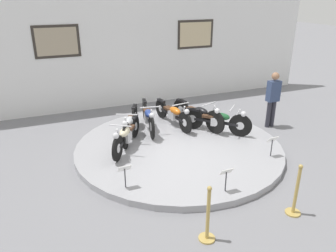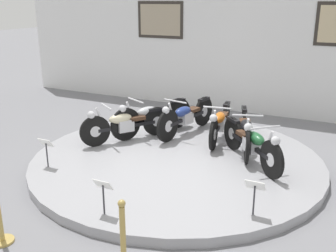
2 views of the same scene
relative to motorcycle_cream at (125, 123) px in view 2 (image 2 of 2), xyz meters
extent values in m
plane|color=slate|center=(1.29, -0.29, -0.53)|extent=(60.00, 60.00, 0.00)
cylinder|color=#99999E|center=(1.29, -0.29, -0.45)|extent=(5.25, 5.25, 0.15)
cube|color=white|center=(1.29, 3.79, 1.61)|extent=(14.00, 0.20, 4.28)
cube|color=#2D2823|center=(-1.11, 3.68, 1.83)|extent=(1.40, 0.02, 1.00)
cube|color=tan|center=(-1.11, 3.67, 1.83)|extent=(1.24, 0.02, 0.84)
cylinder|color=black|center=(-0.35, -0.52, -0.07)|extent=(0.39, 0.54, 0.61)
cylinder|color=silver|center=(-0.35, -0.52, -0.07)|extent=(0.17, 0.21, 0.21)
cylinder|color=black|center=(0.40, 0.60, -0.07)|extent=(0.39, 0.54, 0.61)
cylinder|color=silver|center=(0.40, 0.60, -0.07)|extent=(0.17, 0.21, 0.21)
cube|color=black|center=(0.02, 0.04, -0.07)|extent=(0.75, 1.07, 0.07)
cube|color=silver|center=(0.00, 0.00, -0.05)|extent=(0.34, 0.38, 0.24)
ellipsoid|color=beige|center=(-0.05, -0.08, 0.11)|extent=(0.45, 0.52, 0.20)
cube|color=#472D1E|center=(0.15, 0.22, 0.07)|extent=(0.34, 0.38, 0.07)
cube|color=black|center=(0.40, 0.60, 0.19)|extent=(0.28, 0.35, 0.06)
cylinder|color=silver|center=(-0.27, -0.40, 0.13)|extent=(0.18, 0.23, 0.54)
cylinder|color=silver|center=(-0.21, -0.31, 0.39)|extent=(0.47, 0.33, 0.03)
sphere|color=silver|center=(-0.39, -0.57, 0.27)|extent=(0.15, 0.15, 0.15)
cylinder|color=black|center=(0.00, 0.03, -0.04)|extent=(0.35, 0.63, 0.68)
cylinder|color=silver|center=(0.00, 0.03, -0.04)|extent=(0.16, 0.24, 0.24)
cylinder|color=black|center=(0.59, 1.24, -0.04)|extent=(0.35, 0.63, 0.68)
cylinder|color=silver|center=(0.59, 1.24, -0.04)|extent=(0.16, 0.24, 0.24)
cube|color=black|center=(0.29, 0.64, -0.04)|extent=(0.61, 1.15, 0.07)
cube|color=silver|center=(0.27, 0.60, -0.02)|extent=(0.32, 0.38, 0.24)
ellipsoid|color=#B2B5BA|center=(0.23, 0.51, 0.14)|extent=(0.41, 0.53, 0.20)
cube|color=#472D1E|center=(0.39, 0.83, 0.10)|extent=(0.32, 0.38, 0.07)
cube|color=black|center=(0.59, 1.24, 0.25)|extent=(0.25, 0.37, 0.06)
cylinder|color=silver|center=(0.06, 0.16, 0.16)|extent=(0.15, 0.24, 0.54)
cylinder|color=silver|center=(0.11, 0.26, 0.42)|extent=(0.50, 0.27, 0.03)
sphere|color=silver|center=(-0.03, -0.03, 0.30)|extent=(0.15, 0.15, 0.15)
cylinder|color=black|center=(0.79, 0.34, -0.04)|extent=(0.17, 0.66, 0.66)
cylinder|color=silver|center=(0.79, 0.34, -0.04)|extent=(0.11, 0.24, 0.23)
cylinder|color=black|center=(1.04, 1.66, -0.04)|extent=(0.17, 0.66, 0.66)
cylinder|color=silver|center=(1.04, 1.66, -0.04)|extent=(0.11, 0.24, 0.23)
cube|color=black|center=(0.91, 1.00, -0.04)|extent=(0.29, 1.23, 0.07)
cube|color=silver|center=(0.91, 0.96, -0.02)|extent=(0.25, 0.35, 0.24)
ellipsoid|color=navy|center=(0.89, 0.86, 0.14)|extent=(0.30, 0.51, 0.20)
cube|color=#472D1E|center=(0.95, 1.22, 0.10)|extent=(0.25, 0.35, 0.07)
cube|color=black|center=(1.04, 1.66, 0.24)|extent=(0.16, 0.37, 0.06)
cylinder|color=silver|center=(0.82, 0.48, 0.16)|extent=(0.09, 0.25, 0.54)
cylinder|color=silver|center=(0.84, 0.59, 0.42)|extent=(0.54, 0.13, 0.03)
sphere|color=silver|center=(0.78, 0.28, 0.30)|extent=(0.15, 0.15, 0.15)
cylinder|color=black|center=(1.76, 0.33, -0.07)|extent=(0.14, 0.61, 0.61)
cylinder|color=silver|center=(1.76, 0.33, -0.07)|extent=(0.09, 0.22, 0.21)
cylinder|color=black|center=(1.57, 1.67, -0.07)|extent=(0.14, 0.61, 0.61)
cylinder|color=silver|center=(1.57, 1.67, -0.07)|extent=(0.09, 0.22, 0.21)
cube|color=black|center=(1.67, 1.00, -0.07)|extent=(0.25, 1.24, 0.07)
cube|color=silver|center=(1.67, 0.96, -0.05)|extent=(0.24, 0.35, 0.24)
ellipsoid|color=#D16619|center=(1.69, 0.86, 0.11)|extent=(0.29, 0.51, 0.20)
cube|color=#472D1E|center=(1.64, 1.22, 0.07)|extent=(0.24, 0.35, 0.07)
cube|color=black|center=(1.57, 1.67, 0.19)|extent=(0.15, 0.37, 0.06)
cylinder|color=silver|center=(1.74, 0.48, 0.13)|extent=(0.08, 0.25, 0.54)
cylinder|color=silver|center=(1.73, 0.58, 0.39)|extent=(0.54, 0.11, 0.03)
sphere|color=silver|center=(1.77, 0.27, 0.27)|extent=(0.15, 0.15, 0.15)
cylinder|color=black|center=(2.50, 0.00, -0.05)|extent=(0.26, 0.64, 0.66)
cylinder|color=silver|center=(2.50, 0.00, -0.05)|extent=(0.13, 0.24, 0.23)
cylinder|color=black|center=(2.07, 1.28, -0.05)|extent=(0.26, 0.64, 0.66)
cylinder|color=silver|center=(2.07, 1.28, -0.05)|extent=(0.13, 0.24, 0.23)
cube|color=black|center=(2.29, 0.64, -0.05)|extent=(0.46, 1.20, 0.07)
cube|color=silver|center=(2.30, 0.60, -0.03)|extent=(0.29, 0.37, 0.24)
ellipsoid|color=black|center=(2.33, 0.50, 0.13)|extent=(0.36, 0.53, 0.20)
cube|color=#472D1E|center=(2.22, 0.84, 0.09)|extent=(0.29, 0.37, 0.07)
cube|color=black|center=(2.07, 1.28, 0.23)|extent=(0.21, 0.37, 0.06)
cylinder|color=silver|center=(2.46, 0.14, 0.15)|extent=(0.12, 0.25, 0.54)
cylinder|color=silver|center=(2.42, 0.24, 0.41)|extent=(0.52, 0.20, 0.03)
sphere|color=silver|center=(2.52, -0.06, 0.29)|extent=(0.15, 0.15, 0.15)
cylinder|color=black|center=(3.03, -0.45, -0.06)|extent=(0.48, 0.49, 0.63)
cylinder|color=silver|center=(3.03, -0.45, -0.06)|extent=(0.20, 0.20, 0.22)
cylinder|color=black|center=(2.08, 0.52, -0.06)|extent=(0.48, 0.49, 0.63)
cylinder|color=silver|center=(2.08, 0.52, -0.06)|extent=(0.20, 0.20, 0.22)
cube|color=black|center=(2.56, 0.04, -0.06)|extent=(0.92, 0.94, 0.07)
cube|color=silver|center=(2.58, 0.01, -0.04)|extent=(0.37, 0.37, 0.24)
ellipsoid|color=#1E562D|center=(2.65, -0.06, 0.12)|extent=(0.49, 0.50, 0.20)
cube|color=#472D1E|center=(2.40, 0.19, 0.08)|extent=(0.37, 0.37, 0.07)
cube|color=black|center=(2.08, 0.52, 0.21)|extent=(0.32, 0.33, 0.06)
cylinder|color=silver|center=(2.93, -0.34, 0.14)|extent=(0.21, 0.21, 0.54)
cylinder|color=silver|center=(2.85, -0.26, 0.40)|extent=(0.41, 0.40, 0.03)
sphere|color=silver|center=(3.07, -0.49, 0.28)|extent=(0.15, 0.15, 0.15)
cylinder|color=#333338|center=(-0.50, -1.70, -0.16)|extent=(0.02, 0.02, 0.42)
cube|color=white|center=(-0.50, -1.70, 0.06)|extent=(0.26, 0.11, 0.15)
cylinder|color=#333338|center=(1.29, -2.57, -0.16)|extent=(0.02, 0.02, 0.42)
cube|color=white|center=(1.29, -2.57, 0.06)|extent=(0.26, 0.11, 0.15)
cylinder|color=#333338|center=(3.08, -1.70, -0.16)|extent=(0.02, 0.02, 0.42)
cube|color=white|center=(3.08, -1.70, 0.06)|extent=(0.26, 0.11, 0.15)
cylinder|color=tan|center=(0.39, -3.48, -0.51)|extent=(0.28, 0.28, 0.03)
cylinder|color=tan|center=(2.19, -3.48, -0.05)|extent=(0.06, 0.06, 0.95)
sphere|color=tan|center=(2.19, -3.48, 0.46)|extent=(0.08, 0.08, 0.08)
camera|label=1|loc=(-1.83, -7.22, 3.29)|focal=35.00mm
camera|label=2|loc=(4.12, -6.35, 2.36)|focal=42.00mm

